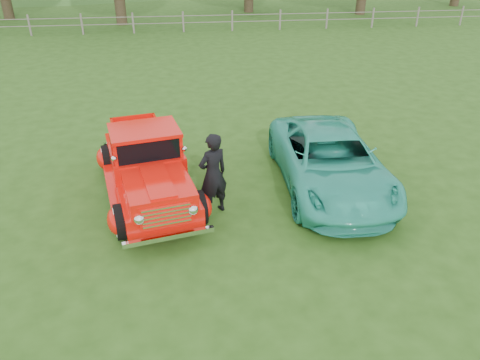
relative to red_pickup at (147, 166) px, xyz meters
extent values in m
plane|color=#224512|center=(1.14, -2.21, -0.80)|extent=(140.00, 140.00, 0.00)
ellipsoid|color=#2D5820|center=(-16.86, 55.79, -5.75)|extent=(84.00, 60.00, 18.00)
ellipsoid|color=#2D5820|center=(21.14, 59.79, -4.65)|extent=(72.00, 52.00, 14.00)
cube|color=#6C655B|center=(1.14, 19.79, -0.25)|extent=(48.00, 0.04, 0.04)
cube|color=#6C655B|center=(1.14, 19.79, 0.15)|extent=(48.00, 0.04, 0.04)
cylinder|color=black|center=(-0.50, -1.65, -0.42)|extent=(0.39, 0.79, 0.76)
cylinder|color=black|center=(1.13, -1.31, -0.42)|extent=(0.39, 0.79, 0.76)
cylinder|color=black|center=(-1.14, 1.38, -0.42)|extent=(0.39, 0.79, 0.76)
cylinder|color=black|center=(0.48, 1.72, -0.42)|extent=(0.39, 0.79, 0.76)
cube|color=red|center=(-0.01, 0.04, -0.22)|extent=(2.48, 4.83, 0.44)
ellipsoid|color=red|center=(-0.57, -1.67, -0.38)|extent=(0.56, 0.82, 0.54)
ellipsoid|color=red|center=(1.19, -1.29, -0.38)|extent=(0.56, 0.82, 0.54)
ellipsoid|color=red|center=(-1.21, 1.37, -0.38)|extent=(0.56, 0.82, 0.54)
ellipsoid|color=red|center=(0.55, 1.74, -0.38)|extent=(0.56, 0.82, 0.54)
cube|color=red|center=(0.31, -1.48, 0.17)|extent=(1.63, 1.84, 0.42)
cube|color=red|center=(0.01, -0.06, 0.19)|extent=(1.84, 1.65, 0.44)
cube|color=black|center=(0.01, -0.06, 0.66)|extent=(1.64, 1.40, 0.50)
cube|color=red|center=(0.01, -0.06, 0.94)|extent=(1.74, 1.51, 0.08)
cube|color=red|center=(-0.29, 1.36, 0.15)|extent=(1.56, 2.15, 0.45)
cube|color=white|center=(0.48, -2.27, 0.05)|extent=(1.06, 0.32, 0.50)
cube|color=white|center=(0.50, -2.37, -0.38)|extent=(1.79, 0.47, 0.10)
cube|color=white|center=(-0.51, 2.40, -0.38)|extent=(1.69, 0.45, 0.10)
imported|color=teal|center=(4.40, -0.09, -0.09)|extent=(2.45, 5.15, 1.42)
imported|color=black|center=(1.48, -0.90, 0.17)|extent=(0.84, 0.74, 1.93)
camera|label=1|loc=(0.97, -9.97, 4.98)|focal=35.00mm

